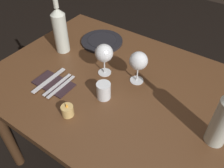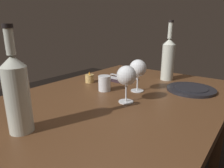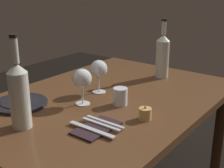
% 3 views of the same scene
% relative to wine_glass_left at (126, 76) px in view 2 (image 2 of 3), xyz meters
% --- Properties ---
extents(dining_table, '(1.30, 0.90, 0.74)m').
position_rel_wine_glass_left_xyz_m(dining_table, '(0.03, 0.07, -0.21)').
color(dining_table, '#56351E').
rests_on(dining_table, ground).
extents(wine_glass_left, '(0.09, 0.09, 0.16)m').
position_rel_wine_glass_left_xyz_m(wine_glass_left, '(0.00, 0.00, 0.00)').
color(wine_glass_left, white).
rests_on(wine_glass_left, dining_table).
extents(wine_glass_right, '(0.09, 0.09, 0.17)m').
position_rel_wine_glass_left_xyz_m(wine_glass_right, '(0.16, 0.04, -0.00)').
color(wine_glass_right, white).
rests_on(wine_glass_right, dining_table).
extents(wine_bottle, '(0.08, 0.08, 0.33)m').
position_rel_wine_glass_left_xyz_m(wine_bottle, '(-0.41, 0.12, 0.01)').
color(wine_bottle, silver).
rests_on(wine_bottle, dining_table).
extents(wine_bottle_second, '(0.08, 0.08, 0.36)m').
position_rel_wine_glass_left_xyz_m(wine_bottle_second, '(0.47, 0.01, 0.02)').
color(wine_bottle_second, silver).
rests_on(wine_bottle_second, dining_table).
extents(water_tumbler, '(0.06, 0.06, 0.08)m').
position_rel_wine_glass_left_xyz_m(water_tumbler, '(0.07, 0.18, -0.08)').
color(water_tumbler, white).
rests_on(water_tumbler, dining_table).
extents(votive_candle, '(0.05, 0.05, 0.07)m').
position_rel_wine_glass_left_xyz_m(votive_candle, '(0.13, 0.35, -0.10)').
color(votive_candle, '#DBB266').
rests_on(votive_candle, dining_table).
extents(dinner_plate, '(0.24, 0.24, 0.02)m').
position_rel_wine_glass_left_xyz_m(dinner_plate, '(0.34, -0.18, -0.11)').
color(dinner_plate, black).
rests_on(dinner_plate, dining_table).
extents(folded_napkin, '(0.19, 0.11, 0.01)m').
position_rel_wine_glass_left_xyz_m(folded_napkin, '(0.31, 0.25, -0.11)').
color(folded_napkin, '#2D1E23').
rests_on(folded_napkin, dining_table).
extents(fork_inner, '(0.02, 0.18, 0.00)m').
position_rel_wine_glass_left_xyz_m(fork_inner, '(0.29, 0.25, -0.11)').
color(fork_inner, silver).
rests_on(fork_inner, folded_napkin).
extents(fork_outer, '(0.02, 0.18, 0.00)m').
position_rel_wine_glass_left_xyz_m(fork_outer, '(0.26, 0.25, -0.11)').
color(fork_outer, silver).
rests_on(fork_outer, folded_napkin).
extents(table_knife, '(0.02, 0.21, 0.00)m').
position_rel_wine_glass_left_xyz_m(table_knife, '(0.34, 0.25, -0.11)').
color(table_knife, silver).
rests_on(table_knife, folded_napkin).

